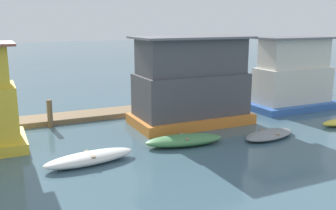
{
  "coord_description": "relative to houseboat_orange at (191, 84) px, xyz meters",
  "views": [
    {
      "loc": [
        -8.85,
        -19.84,
        6.06
      ],
      "look_at": [
        0.0,
        -1.0,
        1.4
      ],
      "focal_mm": 40.0,
      "sensor_mm": 36.0,
      "label": 1
    }
  ],
  "objects": [
    {
      "name": "mooring_post_far_left",
      "position": [
        9.4,
        2.72,
        -1.57
      ],
      "size": [
        0.31,
        0.31,
        1.74
      ],
      "primitive_type": "cylinder",
      "color": "#846B4C",
      "rests_on": "ground_plane"
    },
    {
      "name": "dinghy_grey",
      "position": [
        2.4,
        -4.36,
        -2.26
      ],
      "size": [
        3.58,
        2.11,
        0.35
      ],
      "color": "gray",
      "rests_on": "ground_plane"
    },
    {
      "name": "houseboat_blue",
      "position": [
        8.48,
        0.57,
        -0.24
      ],
      "size": [
        6.46,
        3.46,
        5.02
      ],
      "color": "#3866B7",
      "rests_on": "ground_plane"
    },
    {
      "name": "houseboat_orange",
      "position": [
        0.0,
        0.0,
        0.0
      ],
      "size": [
        7.03,
        3.74,
        5.22
      ],
      "color": "orange",
      "rests_on": "ground_plane"
    },
    {
      "name": "ground_plane",
      "position": [
        -1.75,
        0.51,
        -2.44
      ],
      "size": [
        200.0,
        200.0,
        0.0
      ],
      "primitive_type": "plane",
      "color": "#426070"
    },
    {
      "name": "mooring_post_near_right",
      "position": [
        -7.85,
        2.72,
        -1.63
      ],
      "size": [
        0.3,
        0.3,
        1.63
      ],
      "primitive_type": "cylinder",
      "color": "brown",
      "rests_on": "ground_plane"
    },
    {
      "name": "dock_walkway",
      "position": [
        -1.75,
        3.99,
        -2.29
      ],
      "size": [
        33.8,
        2.04,
        0.3
      ],
      "primitive_type": "cube",
      "color": "#846B4C",
      "rests_on": "ground_plane"
    },
    {
      "name": "dinghy_white",
      "position": [
        -7.15,
        -3.98,
        -2.19
      ],
      "size": [
        4.15,
        1.7,
        0.51
      ],
      "color": "white",
      "rests_on": "ground_plane"
    },
    {
      "name": "dinghy_green",
      "position": [
        -2.3,
        -3.54,
        -2.17
      ],
      "size": [
        4.12,
        1.94,
        0.54
      ],
      "color": "#47844C",
      "rests_on": "ground_plane"
    }
  ]
}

